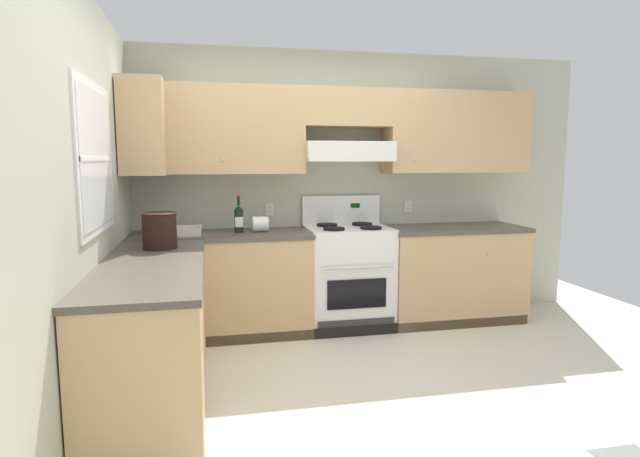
# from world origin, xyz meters

# --- Properties ---
(ground_plane) EXTENTS (7.04, 7.04, 0.00)m
(ground_plane) POSITION_xyz_m (0.00, 0.00, 0.00)
(ground_plane) COLOR beige
(wall_back) EXTENTS (4.68, 0.57, 2.55)m
(wall_back) POSITION_xyz_m (0.41, 1.53, 1.48)
(wall_back) COLOR #B7BAA3
(wall_back) RESTS_ON ground_plane
(wall_left) EXTENTS (0.47, 4.00, 2.55)m
(wall_left) POSITION_xyz_m (-1.59, 0.23, 1.34)
(wall_left) COLOR #B7BAA3
(wall_left) RESTS_ON ground_plane
(counter_back_run) EXTENTS (3.60, 0.65, 0.91)m
(counter_back_run) POSITION_xyz_m (0.23, 1.24, 0.45)
(counter_back_run) COLOR tan
(counter_back_run) RESTS_ON ground_plane
(counter_left_run) EXTENTS (0.63, 1.91, 0.91)m
(counter_left_run) POSITION_xyz_m (-1.24, -0.00, 0.45)
(counter_left_run) COLOR tan
(counter_left_run) RESTS_ON ground_plane
(stove) EXTENTS (0.76, 0.62, 1.20)m
(stove) POSITION_xyz_m (0.36, 1.25, 0.48)
(stove) COLOR white
(stove) RESTS_ON ground_plane
(wine_bottle) EXTENTS (0.08, 0.08, 0.32)m
(wine_bottle) POSITION_xyz_m (-0.63, 1.25, 1.04)
(wine_bottle) COLOR black
(wine_bottle) RESTS_ON counter_back_run
(bowl) EXTENTS (0.37, 0.24, 0.07)m
(bowl) POSITION_xyz_m (-1.14, 1.22, 0.93)
(bowl) COLOR beige
(bowl) RESTS_ON counter_back_run
(bucket) EXTENTS (0.25, 0.25, 0.26)m
(bucket) POSITION_xyz_m (-1.23, 0.53, 1.05)
(bucket) COLOR black
(bucket) RESTS_ON counter_left_run
(paper_towel_roll) EXTENTS (0.14, 0.14, 0.14)m
(paper_towel_roll) POSITION_xyz_m (-0.44, 1.26, 0.98)
(paper_towel_roll) COLOR white
(paper_towel_roll) RESTS_ON counter_back_run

